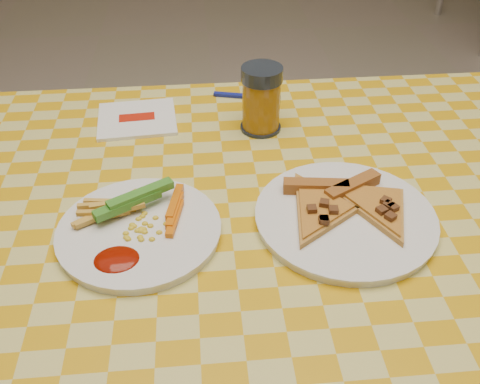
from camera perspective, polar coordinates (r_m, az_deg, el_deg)
name	(u,v)px	position (r m, az deg, el deg)	size (l,w,h in m)	color
table	(263,251)	(0.85, 2.46, -6.34)	(1.28, 0.88, 0.76)	silver
plate_left	(140,232)	(0.77, -10.67, -4.22)	(0.23, 0.23, 0.01)	white
plate_right	(345,219)	(0.80, 11.13, -2.79)	(0.26, 0.26, 0.01)	white
fries_veggies	(133,216)	(0.78, -11.37, -2.56)	(0.18, 0.17, 0.04)	gold
pizza_slices	(345,205)	(0.80, 11.14, -1.33)	(0.26, 0.22, 0.02)	gold
drink_glass	(261,100)	(0.97, 2.29, 9.81)	(0.08, 0.08, 0.12)	black
napkin	(137,119)	(1.04, -10.93, 7.68)	(0.15, 0.14, 0.01)	white
fork	(248,96)	(1.10, 0.84, 10.17)	(0.14, 0.05, 0.01)	navy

